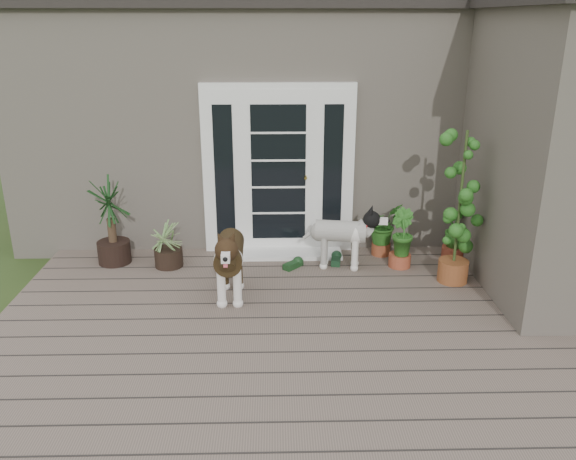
{
  "coord_description": "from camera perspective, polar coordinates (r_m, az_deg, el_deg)",
  "views": [
    {
      "loc": [
        -0.25,
        -4.57,
        2.99
      ],
      "look_at": [
        -0.1,
        1.75,
        0.7
      ],
      "focal_mm": 36.48,
      "sensor_mm": 36.0,
      "label": 1
    }
  ],
  "objects": [
    {
      "name": "door_step",
      "position": [
        7.53,
        -0.88,
        -2.29
      ],
      "size": [
        1.6,
        0.4,
        0.05
      ],
      "primitive_type": "cube",
      "color": "white",
      "rests_on": "deck"
    },
    {
      "name": "house_main",
      "position": [
        9.34,
        0.19,
        11.04
      ],
      "size": [
        7.4,
        4.0,
        3.1
      ],
      "primitive_type": "cube",
      "color": "#665E54",
      "rests_on": "ground"
    },
    {
      "name": "spider_plant",
      "position": [
        7.25,
        -11.65,
        -1.24
      ],
      "size": [
        0.75,
        0.75,
        0.61
      ],
      "primitive_type": null,
      "rotation": [
        0.0,
        0.0,
        -0.39
      ],
      "color": "#9BB26D",
      "rests_on": "deck"
    },
    {
      "name": "clog_right",
      "position": [
        7.15,
        0.5,
        -3.34
      ],
      "size": [
        0.32,
        0.33,
        0.09
      ],
      "primitive_type": null,
      "rotation": [
        0.0,
        0.0,
        -0.74
      ],
      "color": "#163818",
      "rests_on": "deck"
    },
    {
      "name": "deck",
      "position": [
        5.78,
        1.34,
        -10.58
      ],
      "size": [
        6.2,
        4.6,
        0.12
      ],
      "primitive_type": "cube",
      "color": "#6B5B4C",
      "rests_on": "ground"
    },
    {
      "name": "sapling",
      "position": [
        6.76,
        16.38,
        2.24
      ],
      "size": [
        0.61,
        0.61,
        1.82
      ],
      "primitive_type": null,
      "rotation": [
        0.0,
        0.0,
        0.16
      ],
      "color": "#275E1B",
      "rests_on": "deck"
    },
    {
      "name": "herb_c",
      "position": [
        7.65,
        15.95,
        -0.91
      ],
      "size": [
        0.45,
        0.45,
        0.5
      ],
      "primitive_type": "imported",
      "rotation": [
        0.0,
        0.0,
        4.07
      ],
      "color": "#17531D",
      "rests_on": "deck"
    },
    {
      "name": "door_unit",
      "position": [
        7.39,
        -0.94,
        5.86
      ],
      "size": [
        1.9,
        0.14,
        2.15
      ],
      "primitive_type": "cube",
      "color": "white",
      "rests_on": "deck"
    },
    {
      "name": "house_wing",
      "position": [
        6.99,
        25.62,
        6.06
      ],
      "size": [
        1.6,
        2.4,
        3.1
      ],
      "primitive_type": "cube",
      "color": "#665E54",
      "rests_on": "ground"
    },
    {
      "name": "herb_a",
      "position": [
        7.55,
        9.13,
        -0.25
      ],
      "size": [
        0.66,
        0.66,
        0.6
      ],
      "primitive_type": "imported",
      "rotation": [
        0.0,
        0.0,
        0.84
      ],
      "color": "#1F5518",
      "rests_on": "deck"
    },
    {
      "name": "white_dog",
      "position": [
        7.09,
        5.13,
        -1.07
      ],
      "size": [
        0.86,
        0.48,
        0.68
      ],
      "primitive_type": null,
      "rotation": [
        0.0,
        0.0,
        -1.74
      ],
      "color": "silver",
      "rests_on": "deck"
    },
    {
      "name": "herb_b",
      "position": [
        7.24,
        10.91,
        -1.59
      ],
      "size": [
        0.44,
        0.44,
        0.52
      ],
      "primitive_type": "imported",
      "rotation": [
        0.0,
        0.0,
        1.91
      ],
      "color": "#17511B",
      "rests_on": "deck"
    },
    {
      "name": "brindle_dog",
      "position": [
        6.3,
        -5.68,
        -3.36
      ],
      "size": [
        0.42,
        0.95,
        0.78
      ],
      "primitive_type": null,
      "rotation": [
        0.0,
        0.0,
        3.16
      ],
      "color": "#3C2B16",
      "rests_on": "deck"
    },
    {
      "name": "roof_main",
      "position": [
        9.23,
        0.2,
        21.22
      ],
      "size": [
        7.6,
        4.2,
        0.2
      ],
      "primitive_type": "cube",
      "color": "#2D2826",
      "rests_on": "house_main"
    },
    {
      "name": "clog_left",
      "position": [
        7.31,
        4.71,
        -2.85
      ],
      "size": [
        0.21,
        0.35,
        0.1
      ],
      "primitive_type": null,
      "rotation": [
        0.0,
        0.0,
        -0.16
      ],
      "color": "#14321C",
      "rests_on": "deck"
    },
    {
      "name": "yucca",
      "position": [
        7.44,
        -16.88,
        0.87
      ],
      "size": [
        0.89,
        0.89,
        1.1
      ],
      "primitive_type": null,
      "rotation": [
        0.0,
        0.0,
        -0.19
      ],
      "color": "black",
      "rests_on": "deck"
    }
  ]
}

